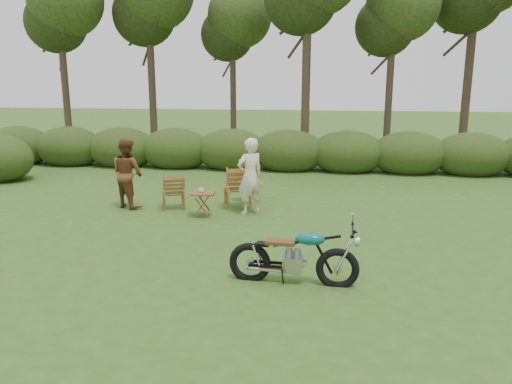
# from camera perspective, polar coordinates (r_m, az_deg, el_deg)

# --- Properties ---
(ground) EXTENTS (80.00, 80.00, 0.00)m
(ground) POSITION_cam_1_polar(r_m,az_deg,el_deg) (8.65, -0.60, -8.31)
(ground) COLOR #2D511B
(ground) RESTS_ON ground
(tree_line) EXTENTS (22.52, 11.62, 8.14)m
(tree_line) POSITION_cam_1_polar(r_m,az_deg,el_deg) (17.73, 5.76, 15.15)
(tree_line) COLOR #38291E
(tree_line) RESTS_ON ground
(motorcycle) EXTENTS (1.96, 0.83, 1.10)m
(motorcycle) POSITION_cam_1_polar(r_m,az_deg,el_deg) (7.98, 4.21, -10.25)
(motorcycle) COLOR #0C9C9B
(motorcycle) RESTS_ON ground
(lawn_chair_right) EXTENTS (0.89, 0.89, 1.02)m
(lawn_chair_right) POSITION_cam_1_polar(r_m,az_deg,el_deg) (12.43, -2.12, -1.62)
(lawn_chair_right) COLOR brown
(lawn_chair_right) RESTS_ON ground
(lawn_chair_left) EXTENTS (0.77, 0.77, 0.86)m
(lawn_chair_left) POSITION_cam_1_polar(r_m,az_deg,el_deg) (12.46, -9.36, -1.77)
(lawn_chair_left) COLOR brown
(lawn_chair_left) RESTS_ON ground
(side_table) EXTENTS (0.58, 0.50, 0.56)m
(side_table) POSITION_cam_1_polar(r_m,az_deg,el_deg) (11.52, -6.12, -1.43)
(side_table) COLOR brown
(side_table) RESTS_ON ground
(cup) EXTENTS (0.16, 0.16, 0.10)m
(cup) POSITION_cam_1_polar(r_m,az_deg,el_deg) (11.47, -6.26, 0.19)
(cup) COLOR #F1E0C6
(cup) RESTS_ON side_table
(adult_a) EXTENTS (0.78, 0.74, 1.79)m
(adult_a) POSITION_cam_1_polar(r_m,az_deg,el_deg) (11.78, -0.68, -2.45)
(adult_a) COLOR beige
(adult_a) RESTS_ON ground
(adult_b) EXTENTS (1.04, 0.97, 1.70)m
(adult_b) POSITION_cam_1_polar(r_m,az_deg,el_deg) (12.74, -14.26, -1.67)
(adult_b) COLOR brown
(adult_b) RESTS_ON ground
(child) EXTENTS (0.84, 0.53, 1.23)m
(child) POSITION_cam_1_polar(r_m,az_deg,el_deg) (12.85, -0.98, -1.13)
(child) COLOR orange
(child) RESTS_ON ground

